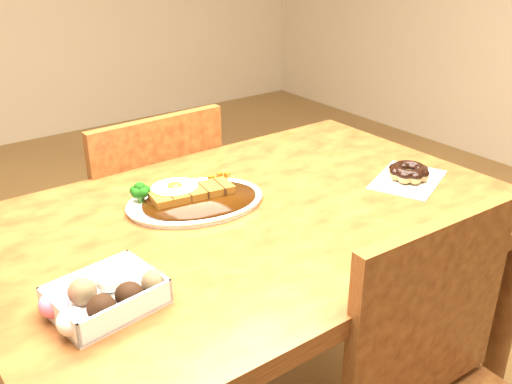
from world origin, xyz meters
TOP-DOWN VIEW (x-y plane):
  - table at (0.00, 0.00)m, footprint 1.20×0.80m
  - chair_far at (-0.03, 0.53)m, footprint 0.44×0.44m
  - katsu_curry_plate at (-0.10, 0.12)m, footprint 0.35×0.28m
  - donut_box at (-0.42, -0.14)m, footprint 0.21×0.16m
  - pon_de_ring at (0.41, -0.08)m, footprint 0.25×0.22m

SIDE VIEW (x-z plane):
  - chair_far at x=-0.03m, z-range 0.04..0.91m
  - table at x=0.00m, z-range 0.28..1.03m
  - katsu_curry_plate at x=-0.10m, z-range 0.73..0.80m
  - pon_de_ring at x=0.41m, z-range 0.75..0.79m
  - donut_box at x=-0.42m, z-range 0.75..0.80m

